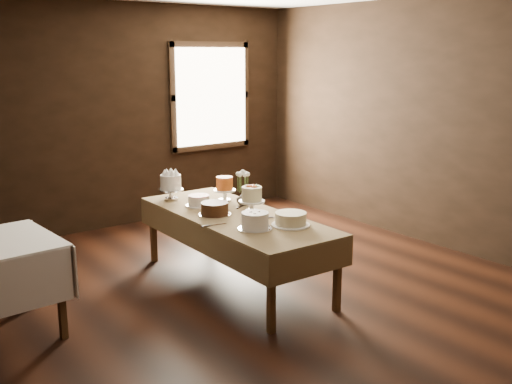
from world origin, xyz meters
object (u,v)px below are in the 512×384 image
object	(u,v)px
cake_meringue	(171,188)
cake_server_a	(259,220)
cake_swirl	(255,221)
cake_server_d	(244,205)
cake_caramel	(225,190)
cake_server_c	(213,210)
cake_lattice	(199,201)
cake_cream	(291,219)
cake_flowers	(252,201)
cake_server_b	(281,218)
cake_server_e	(218,224)
display_table	(235,220)
flower_vase	(243,198)
cake_chocolate	(215,209)

from	to	relation	value
cake_meringue	cake_server_a	size ratio (longest dim) A/B	1.13
cake_swirl	cake_server_d	bearing A→B (deg)	60.50
cake_caramel	cake_server_c	size ratio (longest dim) A/B	1.10
cake_lattice	cake_cream	bearing A→B (deg)	-75.34
cake_lattice	cake_flowers	distance (m)	0.58
cake_flowers	cake_cream	world-z (taller)	cake_flowers
cake_server_b	cake_server_c	size ratio (longest dim) A/B	1.00
cake_cream	cake_server_d	size ratio (longest dim) A/B	1.54
cake_server_c	cake_caramel	bearing A→B (deg)	-65.51
cake_server_e	cake_server_a	bearing A→B (deg)	-5.60
display_table	cake_flowers	world-z (taller)	cake_flowers
cake_meringue	cake_server_b	world-z (taller)	cake_meringue
cake_caramel	cake_server_b	xyz separation A→B (m)	(0.04, -0.86, -0.11)
cake_cream	flower_vase	distance (m)	0.85
cake_server_a	cake_server_d	world-z (taller)	same
flower_vase	cake_cream	bearing A→B (deg)	-96.21
cake_server_b	cake_server_e	distance (m)	0.61
cake_server_e	cake_chocolate	bearing A→B (deg)	69.65
cake_server_b	cake_server_c	bearing A→B (deg)	156.69
cake_caramel	flower_vase	size ratio (longest dim) A/B	1.94
cake_meringue	cake_server_a	distance (m)	1.21
cake_lattice	cake_caramel	world-z (taller)	cake_caramel
cake_chocolate	cake_flowers	world-z (taller)	cake_flowers
cake_swirl	cake_server_e	world-z (taller)	cake_swirl
cake_server_a	cake_server_c	xyz separation A→B (m)	(-0.14, 0.54, 0.00)
display_table	cake_swirl	world-z (taller)	cake_swirl
cake_lattice	cake_server_a	size ratio (longest dim) A/B	1.25
cake_lattice	cake_caramel	xyz separation A→B (m)	(0.33, 0.03, 0.07)
display_table	cake_server_e	world-z (taller)	cake_server_e
flower_vase	cake_server_b	bearing A→B (deg)	-90.31
cake_server_c	cake_flowers	bearing A→B (deg)	-151.02
display_table	cake_server_c	bearing A→B (deg)	107.47
cake_caramel	cake_swirl	size ratio (longest dim) A/B	0.80
cake_swirl	cake_server_d	size ratio (longest dim) A/B	1.37
cake_cream	cake_caramel	bearing A→B (deg)	87.65
cake_server_d	cake_server_e	world-z (taller)	same
cake_meringue	cake_cream	xyz separation A→B (m)	(0.37, -1.49, -0.07)
cake_server_c	cake_cream	bearing A→B (deg)	-178.10
cake_lattice	cake_server_b	bearing A→B (deg)	-66.01
cake_cream	cake_server_e	xyz separation A→B (m)	(-0.50, 0.40, -0.05)
cake_cream	cake_server_d	bearing A→B (deg)	83.37
cake_chocolate	cake_server_e	xyz separation A→B (m)	(-0.15, -0.29, -0.05)
cake_lattice	cake_swirl	xyz separation A→B (m)	(-0.04, -0.99, 0.02)
display_table	cake_server_a	size ratio (longest dim) A/B	9.44
display_table	cake_server_a	bearing A→B (deg)	-77.68
cake_flowers	cake_caramel	bearing A→B (deg)	85.63
cake_server_d	cake_server_e	bearing A→B (deg)	-174.05
cake_meringue	display_table	bearing A→B (deg)	-78.03
cake_chocolate	cake_flowers	size ratio (longest dim) A/B	1.33
cake_meringue	cake_lattice	world-z (taller)	cake_meringue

